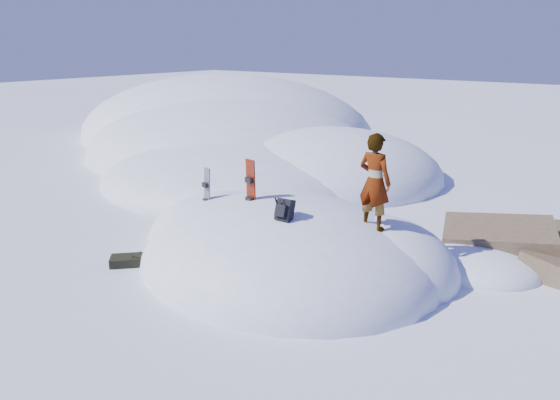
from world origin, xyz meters
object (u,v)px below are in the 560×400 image
Objects in this scene: snowboard_red at (251,192)px; person at (375,182)px; backpack at (284,210)px; snowboard_dark at (207,195)px.

snowboard_red is 0.76× the size of person.
backpack is 0.27× the size of person.
snowboard_red reaches higher than backpack.
person reaches higher than backpack.
backpack is (1.36, -0.57, -0.01)m from snowboard_red.
person reaches higher than snowboard_red.
snowboard_red is 2.85× the size of backpack.
snowboard_dark is 0.70× the size of person.
backpack is at bearing 48.25° from person.
snowboard_red is at bearing 3.85° from snowboard_dark.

